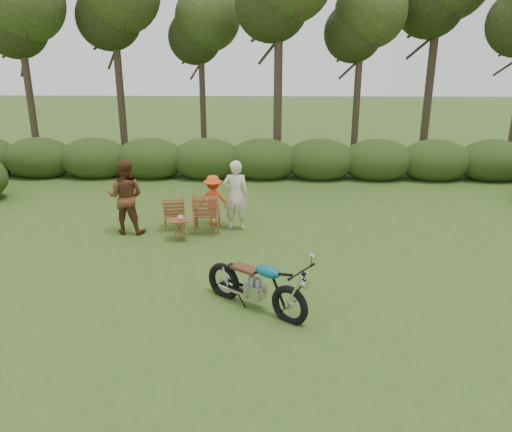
{
  "coord_description": "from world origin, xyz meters",
  "views": [
    {
      "loc": [
        0.26,
        -8.26,
        4.41
      ],
      "look_at": [
        -0.05,
        2.05,
        0.9
      ],
      "focal_mm": 35.0,
      "sensor_mm": 36.0,
      "label": 1
    }
  ],
  "objects_px": {
    "lawn_chair_left": "(175,227)",
    "adult_a": "(236,229)",
    "lawn_chair_right": "(208,231)",
    "motorcycle": "(255,308)",
    "adult_b": "(129,232)",
    "side_table": "(180,230)",
    "child": "(214,224)",
    "cup": "(181,218)"
  },
  "relations": [
    {
      "from": "adult_a",
      "to": "child",
      "type": "distance_m",
      "value": 0.68
    },
    {
      "from": "lawn_chair_left",
      "to": "cup",
      "type": "height_order",
      "value": "cup"
    },
    {
      "from": "lawn_chair_right",
      "to": "lawn_chair_left",
      "type": "relative_size",
      "value": 1.2
    },
    {
      "from": "motorcycle",
      "to": "cup",
      "type": "distance_m",
      "value": 3.8
    },
    {
      "from": "cup",
      "to": "motorcycle",
      "type": "bearing_deg",
      "value": -60.06
    },
    {
      "from": "lawn_chair_left",
      "to": "motorcycle",
      "type": "bearing_deg",
      "value": 107.48
    },
    {
      "from": "lawn_chair_left",
      "to": "adult_a",
      "type": "bearing_deg",
      "value": 168.29
    },
    {
      "from": "lawn_chair_right",
      "to": "adult_a",
      "type": "height_order",
      "value": "adult_a"
    },
    {
      "from": "child",
      "to": "adult_a",
      "type": "bearing_deg",
      "value": 150.92
    },
    {
      "from": "side_table",
      "to": "cup",
      "type": "relative_size",
      "value": 3.75
    },
    {
      "from": "adult_a",
      "to": "child",
      "type": "relative_size",
      "value": 1.35
    },
    {
      "from": "motorcycle",
      "to": "child",
      "type": "xyz_separation_m",
      "value": [
        -1.22,
        4.38,
        0.0
      ]
    },
    {
      "from": "lawn_chair_left",
      "to": "adult_a",
      "type": "distance_m",
      "value": 1.58
    },
    {
      "from": "side_table",
      "to": "cup",
      "type": "distance_m",
      "value": 0.31
    },
    {
      "from": "lawn_chair_right",
      "to": "cup",
      "type": "relative_size",
      "value": 7.71
    },
    {
      "from": "cup",
      "to": "adult_b",
      "type": "xyz_separation_m",
      "value": [
        -1.42,
        0.47,
        -0.56
      ]
    },
    {
      "from": "side_table",
      "to": "adult_a",
      "type": "relative_size",
      "value": 0.29
    },
    {
      "from": "adult_b",
      "to": "motorcycle",
      "type": "bearing_deg",
      "value": 135.74
    },
    {
      "from": "side_table",
      "to": "adult_b",
      "type": "bearing_deg",
      "value": 161.1
    },
    {
      "from": "motorcycle",
      "to": "cup",
      "type": "xyz_separation_m",
      "value": [
        -1.88,
        3.26,
        0.56
      ]
    },
    {
      "from": "side_table",
      "to": "cup",
      "type": "xyz_separation_m",
      "value": [
        0.03,
        0.0,
        0.31
      ]
    },
    {
      "from": "adult_b",
      "to": "side_table",
      "type": "bearing_deg",
      "value": 165.4
    },
    {
      "from": "lawn_chair_right",
      "to": "child",
      "type": "relative_size",
      "value": 0.8
    },
    {
      "from": "motorcycle",
      "to": "lawn_chair_right",
      "type": "xyz_separation_m",
      "value": [
        -1.33,
        3.89,
        0.0
      ]
    },
    {
      "from": "cup",
      "to": "adult_b",
      "type": "bearing_deg",
      "value": 161.57
    },
    {
      "from": "motorcycle",
      "to": "child",
      "type": "bearing_deg",
      "value": 141.89
    },
    {
      "from": "side_table",
      "to": "motorcycle",
      "type": "bearing_deg",
      "value": -59.68
    },
    {
      "from": "child",
      "to": "cup",
      "type": "bearing_deg",
      "value": 57.87
    },
    {
      "from": "motorcycle",
      "to": "cup",
      "type": "relative_size",
      "value": 15.22
    },
    {
      "from": "lawn_chair_left",
      "to": "child",
      "type": "distance_m",
      "value": 1.01
    },
    {
      "from": "lawn_chair_right",
      "to": "side_table",
      "type": "distance_m",
      "value": 0.89
    },
    {
      "from": "lawn_chair_left",
      "to": "child",
      "type": "relative_size",
      "value": 0.66
    },
    {
      "from": "child",
      "to": "lawn_chair_right",
      "type": "bearing_deg",
      "value": 75.58
    },
    {
      "from": "lawn_chair_left",
      "to": "adult_b",
      "type": "relative_size",
      "value": 0.47
    },
    {
      "from": "lawn_chair_left",
      "to": "side_table",
      "type": "bearing_deg",
      "value": 98.07
    },
    {
      "from": "motorcycle",
      "to": "lawn_chair_right",
      "type": "bearing_deg",
      "value": 145.23
    },
    {
      "from": "lawn_chair_left",
      "to": "lawn_chair_right",
      "type": "bearing_deg",
      "value": 155.58
    },
    {
      "from": "motorcycle",
      "to": "adult_a",
      "type": "bearing_deg",
      "value": 134.92
    },
    {
      "from": "adult_b",
      "to": "child",
      "type": "xyz_separation_m",
      "value": [
        2.08,
        0.65,
        0.0
      ]
    },
    {
      "from": "motorcycle",
      "to": "lawn_chair_right",
      "type": "distance_m",
      "value": 4.11
    },
    {
      "from": "motorcycle",
      "to": "adult_a",
      "type": "xyz_separation_m",
      "value": [
        -0.61,
        4.07,
        0.0
      ]
    },
    {
      "from": "adult_b",
      "to": "lawn_chair_left",
      "type": "bearing_deg",
      "value": -157.21
    }
  ]
}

